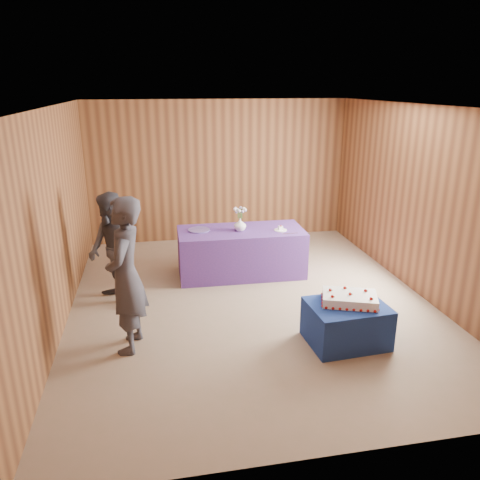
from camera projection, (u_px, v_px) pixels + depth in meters
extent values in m
plane|color=gray|center=(251.00, 301.00, 6.71)|extent=(6.00, 6.00, 0.00)
cube|color=brown|center=(219.00, 171.00, 9.07)|extent=(5.00, 0.04, 2.70)
cube|color=brown|center=(335.00, 312.00, 3.48)|extent=(5.00, 0.04, 2.70)
cube|color=brown|center=(56.00, 220.00, 5.84)|extent=(0.04, 6.00, 2.70)
cube|color=brown|center=(421.00, 202.00, 6.72)|extent=(0.04, 6.00, 2.70)
cube|color=white|center=(252.00, 106.00, 5.85)|extent=(5.00, 6.00, 0.04)
cube|color=navy|center=(346.00, 323.00, 5.57)|extent=(0.94, 0.76, 0.50)
cube|color=#603188|center=(241.00, 252.00, 7.58)|extent=(2.02, 0.94, 0.75)
cube|color=white|center=(350.00, 298.00, 5.52)|extent=(0.73, 0.60, 0.11)
sphere|color=#9E0F0C|center=(323.00, 308.00, 5.38)|extent=(0.03, 0.03, 0.03)
sphere|color=#9E0F0C|center=(379.00, 312.00, 5.29)|extent=(0.03, 0.03, 0.03)
sphere|color=#9E0F0C|center=(322.00, 292.00, 5.77)|extent=(0.03, 0.03, 0.03)
sphere|color=#9E0F0C|center=(374.00, 296.00, 5.68)|extent=(0.03, 0.03, 0.03)
sphere|color=#9E0F0C|center=(334.00, 295.00, 5.42)|extent=(0.04, 0.04, 0.04)
cone|color=#14591A|center=(336.00, 296.00, 5.43)|extent=(0.02, 0.03, 0.02)
sphere|color=#9E0F0C|center=(364.00, 290.00, 5.56)|extent=(0.04, 0.04, 0.04)
cone|color=#14591A|center=(366.00, 291.00, 5.57)|extent=(0.02, 0.03, 0.02)
sphere|color=#9E0F0C|center=(350.00, 293.00, 5.49)|extent=(0.04, 0.04, 0.04)
cone|color=#14591A|center=(352.00, 293.00, 5.50)|extent=(0.02, 0.03, 0.02)
imported|color=white|center=(240.00, 225.00, 7.39)|extent=(0.23, 0.23, 0.20)
cylinder|color=#306428|center=(242.00, 214.00, 7.35)|extent=(0.01, 0.01, 0.14)
sphere|color=#AE9BC9|center=(245.00, 210.00, 7.33)|extent=(0.05, 0.05, 0.05)
cylinder|color=#306428|center=(241.00, 214.00, 7.36)|extent=(0.01, 0.01, 0.14)
sphere|color=white|center=(244.00, 209.00, 7.38)|extent=(0.05, 0.05, 0.05)
cylinder|color=#306428|center=(240.00, 214.00, 7.37)|extent=(0.01, 0.01, 0.14)
sphere|color=#AE9BC9|center=(241.00, 209.00, 7.40)|extent=(0.05, 0.05, 0.05)
cylinder|color=#306428|center=(239.00, 214.00, 7.37)|extent=(0.01, 0.01, 0.14)
sphere|color=white|center=(237.00, 209.00, 7.39)|extent=(0.05, 0.05, 0.05)
cylinder|color=#306428|center=(238.00, 214.00, 7.35)|extent=(0.01, 0.01, 0.14)
sphere|color=#AE9BC9|center=(235.00, 209.00, 7.35)|extent=(0.05, 0.05, 0.05)
cylinder|color=#306428|center=(238.00, 214.00, 7.33)|extent=(0.01, 0.01, 0.14)
sphere|color=white|center=(235.00, 210.00, 7.30)|extent=(0.05, 0.05, 0.05)
cylinder|color=#306428|center=(239.00, 215.00, 7.32)|extent=(0.01, 0.01, 0.14)
sphere|color=#AE9BC9|center=(236.00, 211.00, 7.26)|extent=(0.05, 0.05, 0.05)
cylinder|color=#306428|center=(240.00, 215.00, 7.31)|extent=(0.01, 0.01, 0.14)
sphere|color=white|center=(239.00, 211.00, 7.24)|extent=(0.05, 0.05, 0.05)
cylinder|color=#306428|center=(241.00, 215.00, 7.31)|extent=(0.01, 0.01, 0.14)
sphere|color=#AE9BC9|center=(243.00, 211.00, 7.25)|extent=(0.05, 0.05, 0.05)
cylinder|color=#306428|center=(242.00, 214.00, 7.33)|extent=(0.01, 0.01, 0.14)
sphere|color=white|center=(245.00, 210.00, 7.28)|extent=(0.05, 0.05, 0.05)
cylinder|color=#5E4B97|center=(199.00, 230.00, 7.42)|extent=(0.45, 0.45, 0.02)
cylinder|color=white|center=(280.00, 230.00, 7.43)|extent=(0.26, 0.26, 0.01)
cube|color=white|center=(280.00, 228.00, 7.42)|extent=(0.07, 0.07, 0.06)
sphere|color=#9E0F0C|center=(281.00, 226.00, 7.39)|extent=(0.02, 0.02, 0.02)
cube|color=#B8B7BC|center=(290.00, 233.00, 7.27)|extent=(0.26, 0.03, 0.00)
imported|color=#36353F|center=(126.00, 276.00, 5.26)|extent=(0.55, 0.73, 1.82)
imported|color=#363740|center=(113.00, 250.00, 6.41)|extent=(0.90, 0.97, 1.59)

